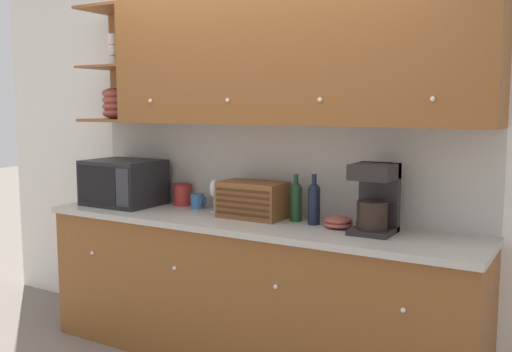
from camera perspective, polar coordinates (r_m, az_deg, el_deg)
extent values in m
plane|color=slate|center=(4.15, 1.53, -16.57)|extent=(24.00, 24.00, 0.00)
cube|color=white|center=(3.85, 1.81, 1.63)|extent=(5.30, 0.06, 2.60)
cube|color=brown|center=(3.75, -0.71, -11.80)|extent=(2.90, 0.59, 0.90)
cube|color=#B7B2A8|center=(3.61, -0.85, -4.76)|extent=(2.92, 0.62, 0.04)
sphere|color=white|center=(4.14, -16.06, -7.41)|extent=(0.03, 0.03, 0.03)
sphere|color=white|center=(3.66, -8.15, -9.10)|extent=(0.03, 0.03, 0.03)
sphere|color=white|center=(3.27, 1.98, -11.00)|extent=(0.03, 0.03, 0.03)
sphere|color=white|center=(3.01, 14.51, -12.85)|extent=(0.03, 0.03, 0.03)
cube|color=#B7B2A8|center=(3.83, 1.55, 0.76)|extent=(2.90, 0.01, 0.60)
cube|color=brown|center=(3.56, 3.14, 11.87)|extent=(2.48, 0.38, 0.83)
cube|color=brown|center=(4.55, -12.45, 10.65)|extent=(0.42, 0.02, 0.83)
cube|color=brown|center=(4.41, -13.92, 5.45)|extent=(0.42, 0.38, 0.02)
cube|color=brown|center=(4.42, -14.07, 10.50)|extent=(0.42, 0.38, 0.02)
cube|color=brown|center=(4.47, -14.23, 15.92)|extent=(0.42, 0.38, 0.02)
sphere|color=white|center=(3.91, -10.52, 7.41)|extent=(0.03, 0.03, 0.03)
sphere|color=white|center=(3.53, -2.87, 7.58)|extent=(0.03, 0.03, 0.03)
sphere|color=white|center=(3.23, 6.40, 7.60)|extent=(0.03, 0.03, 0.03)
sphere|color=white|center=(3.03, 17.24, 7.38)|extent=(0.03, 0.03, 0.03)
ellipsoid|color=#9E473D|center=(4.41, -13.94, 6.10)|extent=(0.18, 0.18, 0.08)
ellipsoid|color=#9E473D|center=(4.41, -13.96, 6.74)|extent=(0.18, 0.18, 0.08)
ellipsoid|color=#9E473D|center=(4.41, -13.97, 7.39)|extent=(0.18, 0.18, 0.08)
ellipsoid|color=#9E473D|center=(4.41, -13.99, 8.03)|extent=(0.18, 0.18, 0.08)
cylinder|color=silver|center=(4.42, -14.08, 11.09)|extent=(0.07, 0.07, 0.08)
cylinder|color=silver|center=(4.43, -14.12, 12.11)|extent=(0.07, 0.07, 0.08)
cylinder|color=silver|center=(4.44, -14.15, 13.12)|extent=(0.07, 0.07, 0.08)
cube|color=black|center=(4.27, -13.09, -0.62)|extent=(0.52, 0.41, 0.33)
cube|color=black|center=(4.17, -15.66, -0.89)|extent=(0.37, 0.01, 0.26)
cube|color=#2D2D33|center=(3.99, -13.23, -1.15)|extent=(0.11, 0.01, 0.26)
cylinder|color=#B22D28|center=(4.18, -7.38, -1.91)|extent=(0.12, 0.12, 0.15)
cylinder|color=maroon|center=(4.17, -7.40, -0.84)|extent=(0.13, 0.13, 0.01)
cylinder|color=#38669E|center=(4.04, -5.90, -2.52)|extent=(0.09, 0.09, 0.10)
torus|color=#38669E|center=(4.01, -5.29, -2.55)|extent=(0.01, 0.07, 0.07)
cylinder|color=silver|center=(3.91, -4.16, -3.55)|extent=(0.06, 0.06, 0.01)
cylinder|color=silver|center=(3.90, -4.17, -2.86)|extent=(0.01, 0.01, 0.09)
ellipsoid|color=silver|center=(3.88, -4.18, -1.27)|extent=(0.07, 0.07, 0.13)
cube|color=brown|center=(3.68, -0.33, -2.39)|extent=(0.42, 0.25, 0.23)
cube|color=#432713|center=(3.58, -1.41, -3.86)|extent=(0.39, 0.01, 0.02)
cube|color=#432713|center=(3.58, -1.41, -3.27)|extent=(0.39, 0.01, 0.02)
cube|color=#432713|center=(3.57, -1.41, -2.68)|extent=(0.39, 0.01, 0.02)
cube|color=#432713|center=(3.56, -1.41, -2.09)|extent=(0.39, 0.01, 0.02)
cube|color=#432713|center=(3.56, -1.41, -1.49)|extent=(0.39, 0.01, 0.02)
cylinder|color=#19381E|center=(3.58, 4.01, -2.91)|extent=(0.08, 0.08, 0.20)
sphere|color=#19381E|center=(3.56, 4.02, -1.29)|extent=(0.08, 0.08, 0.08)
cylinder|color=#19381E|center=(3.56, 4.03, -0.37)|extent=(0.03, 0.03, 0.07)
cylinder|color=black|center=(3.49, 5.81, -3.11)|extent=(0.07, 0.07, 0.21)
sphere|color=black|center=(3.47, 5.83, -1.36)|extent=(0.07, 0.07, 0.07)
cylinder|color=black|center=(3.46, 5.84, -0.39)|extent=(0.03, 0.03, 0.07)
ellipsoid|color=#9E473D|center=(3.42, 8.21, -4.79)|extent=(0.17, 0.17, 0.04)
ellipsoid|color=#9E473D|center=(3.41, 8.22, -4.38)|extent=(0.16, 0.16, 0.04)
cube|color=black|center=(3.31, 11.61, -5.40)|extent=(0.23, 0.25, 0.03)
cylinder|color=black|center=(3.27, 11.54, -3.85)|extent=(0.17, 0.17, 0.16)
cube|color=black|center=(3.37, 12.24, -2.02)|extent=(0.23, 0.06, 0.40)
cube|color=black|center=(3.25, 11.76, 0.44)|extent=(0.23, 0.25, 0.09)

